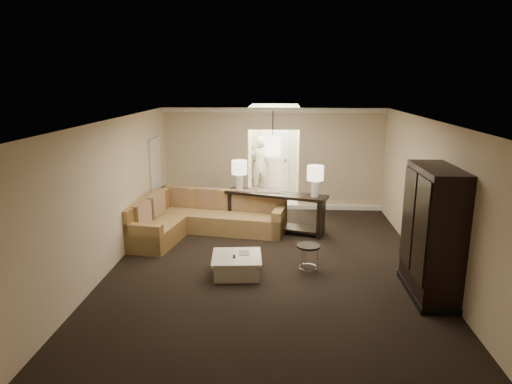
# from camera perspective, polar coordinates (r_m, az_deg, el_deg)

# --- Properties ---
(ground) EXTENTS (8.00, 8.00, 0.00)m
(ground) POSITION_cam_1_polar(r_m,az_deg,el_deg) (9.10, 1.65, -8.88)
(ground) COLOR black
(ground) RESTS_ON ground
(wall_back) EXTENTS (6.00, 0.04, 2.80)m
(wall_back) POSITION_cam_1_polar(r_m,az_deg,el_deg) (12.57, 2.19, 4.14)
(wall_back) COLOR beige
(wall_back) RESTS_ON ground
(wall_front) EXTENTS (6.00, 0.04, 2.80)m
(wall_front) POSITION_cam_1_polar(r_m,az_deg,el_deg) (4.88, 0.45, -11.80)
(wall_front) COLOR beige
(wall_front) RESTS_ON ground
(wall_left) EXTENTS (0.04, 8.00, 2.80)m
(wall_left) POSITION_cam_1_polar(r_m,az_deg,el_deg) (9.23, -17.25, -0.04)
(wall_left) COLOR beige
(wall_left) RESTS_ON ground
(wall_right) EXTENTS (0.04, 8.00, 2.80)m
(wall_right) POSITION_cam_1_polar(r_m,az_deg,el_deg) (9.09, 20.97, -0.53)
(wall_right) COLOR beige
(wall_right) RESTS_ON ground
(ceiling) EXTENTS (6.00, 8.00, 0.02)m
(ceiling) POSITION_cam_1_polar(r_m,az_deg,el_deg) (8.43, 1.78, 8.97)
(ceiling) COLOR white
(ceiling) RESTS_ON wall_back
(crown_molding) EXTENTS (6.00, 0.10, 0.12)m
(crown_molding) POSITION_cam_1_polar(r_m,az_deg,el_deg) (12.37, 2.25, 10.18)
(crown_molding) COLOR white
(crown_molding) RESTS_ON wall_back
(baseboard) EXTENTS (6.00, 0.10, 0.12)m
(baseboard) POSITION_cam_1_polar(r_m,az_deg,el_deg) (12.82, 2.13, -1.82)
(baseboard) COLOR white
(baseboard) RESTS_ON ground
(side_door) EXTENTS (0.05, 0.90, 2.10)m
(side_door) POSITION_cam_1_polar(r_m,az_deg,el_deg) (11.89, -12.39, 1.55)
(side_door) COLOR silver
(side_door) RESTS_ON ground
(foyer) EXTENTS (1.44, 2.02, 2.80)m
(foyer) POSITION_cam_1_polar(r_m,az_deg,el_deg) (13.91, 2.29, 4.66)
(foyer) COLOR white
(foyer) RESTS_ON ground
(sectional_sofa) EXTENTS (3.51, 2.64, 0.95)m
(sectional_sofa) POSITION_cam_1_polar(r_m,az_deg,el_deg) (10.73, -7.14, -3.27)
(sectional_sofa) COLOR brown
(sectional_sofa) RESTS_ON ground
(coffee_table) EXTENTS (0.97, 0.97, 0.38)m
(coffee_table) POSITION_cam_1_polar(r_m,az_deg,el_deg) (8.55, -2.41, -9.07)
(coffee_table) COLOR beige
(coffee_table) RESTS_ON ground
(console_table) EXTENTS (2.47, 1.29, 0.93)m
(console_table) POSITION_cam_1_polar(r_m,az_deg,el_deg) (10.81, 2.49, -2.07)
(console_table) COLOR black
(console_table) RESTS_ON ground
(armoire) EXTENTS (0.65, 1.51, 2.18)m
(armoire) POSITION_cam_1_polar(r_m,az_deg,el_deg) (8.02, 21.13, -5.08)
(armoire) COLOR black
(armoire) RESTS_ON ground
(drink_table) EXTENTS (0.43, 0.43, 0.54)m
(drink_table) POSITION_cam_1_polar(r_m,az_deg,el_deg) (8.60, 6.57, -7.56)
(drink_table) COLOR black
(drink_table) RESTS_ON ground
(table_lamp_left) EXTENTS (0.37, 0.37, 0.71)m
(table_lamp_left) POSITION_cam_1_polar(r_m,az_deg,el_deg) (10.94, -2.09, 2.73)
(table_lamp_left) COLOR white
(table_lamp_left) RESTS_ON console_table
(table_lamp_right) EXTENTS (0.37, 0.37, 0.71)m
(table_lamp_right) POSITION_cam_1_polar(r_m,az_deg,el_deg) (10.34, 7.42, 1.97)
(table_lamp_right) COLOR white
(table_lamp_right) RESTS_ON console_table
(pendant_light) EXTENTS (0.38, 0.38, 1.09)m
(pendant_light) POSITION_cam_1_polar(r_m,az_deg,el_deg) (11.20, 2.10, 5.81)
(pendant_light) COLOR black
(pendant_light) RESTS_ON ceiling
(person) EXTENTS (0.81, 0.62, 2.04)m
(person) POSITION_cam_1_polar(r_m,az_deg,el_deg) (14.23, 0.48, 3.72)
(person) COLOR beige
(person) RESTS_ON ground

